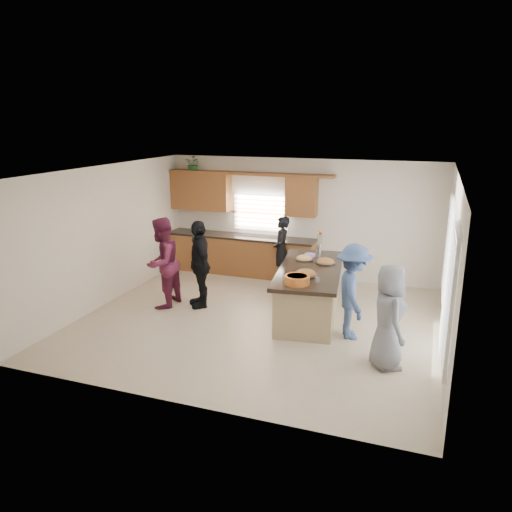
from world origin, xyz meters
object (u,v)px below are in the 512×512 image
at_px(salad_bowl, 297,279).
at_px(woman_right_front, 388,317).
at_px(island, 309,293).
at_px(woman_left_mid, 162,263).
at_px(woman_left_front, 199,264).
at_px(woman_right_back, 353,292).
at_px(woman_left_back, 281,250).

distance_m(salad_bowl, woman_right_front, 1.72).
relative_size(island, woman_left_mid, 1.56).
relative_size(woman_left_mid, woman_left_front, 1.03).
bearing_deg(woman_left_front, woman_right_front, 32.79).
xyz_separation_m(woman_left_front, woman_right_back, (3.12, -0.47, -0.05)).
relative_size(woman_left_front, woman_right_back, 1.06).
distance_m(woman_right_back, woman_right_front, 1.12).
relative_size(woman_left_mid, woman_right_front, 1.12).
bearing_deg(island, woman_left_back, 114.89).
bearing_deg(island, salad_bowl, -97.04).
height_order(island, salad_bowl, salad_bowl).
distance_m(salad_bowl, woman_left_mid, 2.94).
bearing_deg(salad_bowl, woman_left_front, 161.44).
height_order(woman_left_back, woman_right_back, woman_right_back).
bearing_deg(woman_left_front, woman_left_back, 112.85).
xyz_separation_m(woman_left_front, woman_right_front, (3.80, -1.37, -0.07)).
height_order(island, woman_right_back, woman_right_back).
bearing_deg(woman_right_front, woman_left_mid, 53.00).
bearing_deg(woman_left_back, salad_bowl, 6.15).
distance_m(island, woman_right_front, 2.30).
bearing_deg(island, woman_left_front, 178.90).
relative_size(salad_bowl, woman_left_mid, 0.24).
bearing_deg(woman_right_back, woman_left_front, 64.07).
xyz_separation_m(island, salad_bowl, (0.01, -0.99, 0.58)).
height_order(salad_bowl, woman_left_back, woman_left_back).
bearing_deg(woman_left_mid, woman_left_back, 142.87).
distance_m(woman_left_front, woman_right_back, 3.16).
bearing_deg(woman_left_mid, salad_bowl, 82.77).
bearing_deg(island, woman_left_mid, -177.42).
height_order(woman_left_back, woman_right_front, woman_right_front).
distance_m(woman_left_back, woman_left_mid, 2.86).
xyz_separation_m(woman_left_mid, woman_right_back, (3.82, -0.20, -0.08)).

